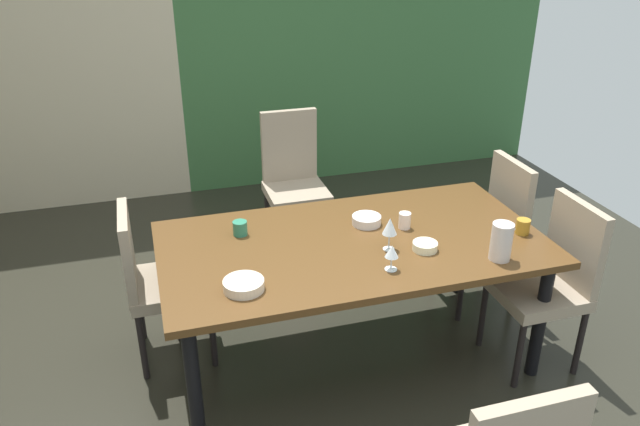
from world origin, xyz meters
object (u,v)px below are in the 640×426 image
(serving_bowl_left, at_px, (367,220))
(wine_glass_front, at_px, (390,227))
(serving_bowl_east, at_px, (244,285))
(cup_center, at_px, (240,228))
(chair_head_far, at_px, (293,176))
(chair_right_far, at_px, (490,226))
(chair_right_near, at_px, (551,277))
(pitcher_west, at_px, (502,241))
(cup_right, at_px, (405,220))
(chair_left_far, at_px, (155,276))
(serving_bowl_north, at_px, (425,246))
(dining_table, at_px, (353,253))
(wine_glass_near_window, at_px, (392,252))
(cup_south, at_px, (523,227))

(serving_bowl_left, bearing_deg, wine_glass_front, -88.28)
(serving_bowl_east, relative_size, cup_center, 2.44)
(wine_glass_front, bearing_deg, chair_head_far, 94.15)
(chair_right_far, distance_m, chair_right_near, 0.64)
(serving_bowl_left, height_order, pitcher_west, pitcher_west)
(chair_head_far, bearing_deg, wine_glass_front, 94.15)
(wine_glass_front, bearing_deg, cup_right, 48.96)
(pitcher_west, bearing_deg, serving_bowl_east, 176.17)
(chair_left_far, height_order, serving_bowl_east, chair_left_far)
(serving_bowl_north, xyz_separation_m, cup_right, (-0.00, 0.26, 0.02))
(chair_left_far, relative_size, wine_glass_front, 5.16)
(dining_table, height_order, chair_right_near, chair_right_near)
(wine_glass_front, bearing_deg, cup_center, 151.71)
(chair_head_far, distance_m, serving_bowl_east, 1.87)
(wine_glass_front, xyz_separation_m, serving_bowl_north, (0.18, -0.06, -0.11))
(cup_right, height_order, pitcher_west, pitcher_west)
(wine_glass_near_window, xyz_separation_m, cup_center, (-0.64, 0.58, -0.06))
(chair_left_far, relative_size, cup_right, 10.20)
(pitcher_west, bearing_deg, chair_right_far, 61.07)
(serving_bowl_north, distance_m, serving_bowl_east, 0.98)
(chair_right_near, bearing_deg, dining_table, 72.80)
(chair_head_far, xyz_separation_m, cup_south, (0.88, -1.61, 0.23))
(chair_right_far, height_order, serving_bowl_east, chair_right_far)
(dining_table, xyz_separation_m, cup_south, (0.91, -0.18, 0.11))
(chair_right_near, bearing_deg, serving_bowl_east, 89.30)
(dining_table, xyz_separation_m, cup_center, (-0.56, 0.25, 0.11))
(wine_glass_front, distance_m, serving_bowl_east, 0.82)
(wine_glass_front, height_order, pitcher_west, pitcher_west)
(chair_right_near, bearing_deg, cup_south, 41.50)
(cup_right, bearing_deg, cup_center, 168.54)
(chair_left_far, distance_m, pitcher_west, 1.86)
(chair_right_far, relative_size, serving_bowl_east, 5.00)
(chair_head_far, xyz_separation_m, wine_glass_near_window, (0.05, -1.76, 0.29))
(wine_glass_front, bearing_deg, chair_right_far, 27.26)
(wine_glass_front, distance_m, cup_center, 0.81)
(chair_head_far, distance_m, cup_center, 1.35)
(wine_glass_near_window, bearing_deg, chair_right_far, 34.23)
(cup_center, bearing_deg, wine_glass_front, -28.29)
(serving_bowl_left, relative_size, cup_right, 1.79)
(pitcher_west, bearing_deg, chair_right_near, 9.49)
(serving_bowl_left, distance_m, cup_south, 0.85)
(chair_right_far, height_order, cup_south, chair_right_far)
(cup_south, relative_size, pitcher_west, 0.42)
(cup_center, bearing_deg, serving_bowl_east, -98.38)
(wine_glass_front, bearing_deg, wine_glass_near_window, -109.21)
(chair_head_far, height_order, serving_bowl_left, chair_head_far)
(chair_head_far, bearing_deg, dining_table, 88.63)
(chair_head_far, distance_m, cup_right, 1.42)
(serving_bowl_left, height_order, serving_bowl_east, serving_bowl_left)
(chair_right_far, xyz_separation_m, serving_bowl_east, (-1.68, -0.62, 0.24))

